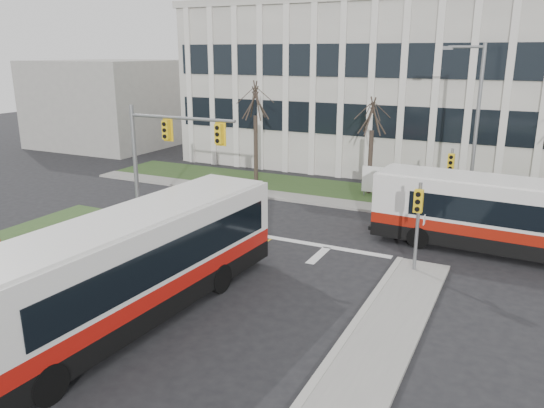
{
  "coord_description": "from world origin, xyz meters",
  "views": [
    {
      "loc": [
        10.9,
        -13.74,
        8.74
      ],
      "look_at": [
        0.52,
        7.3,
        2.0
      ],
      "focal_mm": 35.0,
      "sensor_mm": 36.0,
      "label": 1
    }
  ],
  "objects_px": {
    "streetlight": "(474,122)",
    "directory_sign": "(374,180)",
    "bus_cross": "(516,220)",
    "bus_main": "(127,272)"
  },
  "relations": [
    {
      "from": "directory_sign",
      "to": "bus_main",
      "type": "xyz_separation_m",
      "value": [
        -3.01,
        -18.91,
        0.62
      ]
    },
    {
      "from": "bus_cross",
      "to": "streetlight",
      "type": "bearing_deg",
      "value": -150.13
    },
    {
      "from": "directory_sign",
      "to": "bus_main",
      "type": "height_order",
      "value": "bus_main"
    },
    {
      "from": "directory_sign",
      "to": "bus_cross",
      "type": "relative_size",
      "value": 0.16
    },
    {
      "from": "streetlight",
      "to": "bus_main",
      "type": "relative_size",
      "value": 0.69
    },
    {
      "from": "bus_main",
      "to": "bus_cross",
      "type": "height_order",
      "value": "bus_main"
    },
    {
      "from": "directory_sign",
      "to": "streetlight",
      "type": "bearing_deg",
      "value": -13.23
    },
    {
      "from": "directory_sign",
      "to": "bus_cross",
      "type": "bearing_deg",
      "value": -38.52
    },
    {
      "from": "streetlight",
      "to": "directory_sign",
      "type": "distance_m",
      "value": 6.96
    },
    {
      "from": "streetlight",
      "to": "directory_sign",
      "type": "height_order",
      "value": "streetlight"
    }
  ]
}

